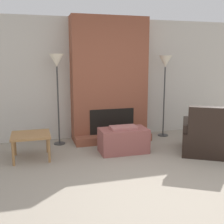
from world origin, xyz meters
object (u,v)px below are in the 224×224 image
Objects in this scene: ottoman at (124,140)px; armchair at (208,139)px; floor_lamp_left at (57,67)px; floor_lamp_right at (165,67)px; side_table at (31,137)px.

ottoman is 1.57m from armchair.
floor_lamp_left reaches higher than ottoman.
floor_lamp_left is at bearing 180.00° from floor_lamp_right.
floor_lamp_right reaches higher than side_table.
ottoman is 0.70× the size of armchair.
armchair is at bearing -27.67° from floor_lamp_left.
side_table is (-3.15, 0.61, 0.11)m from armchair.
armchair is (1.48, -0.51, 0.05)m from ottoman.
floor_lamp_left is (-2.60, 1.36, 1.29)m from armchair.
side_table is at bearing -126.52° from floor_lamp_left.
floor_lamp_right is (-0.25, 1.36, 1.27)m from armchair.
armchair is at bearing -19.02° from ottoman.
ottoman is at bearing -3.45° from side_table.
ottoman is 2.00m from floor_lamp_right.
ottoman is 0.49× the size of floor_lamp_left.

